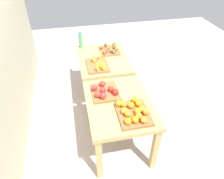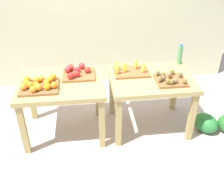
# 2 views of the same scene
# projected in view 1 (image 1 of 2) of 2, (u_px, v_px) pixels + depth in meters

# --- Properties ---
(ground_plane) EXTENTS (8.00, 8.00, 0.00)m
(ground_plane) POSITION_uv_depth(u_px,v_px,m) (110.00, 115.00, 3.48)
(ground_plane) COLOR #B5A4A1
(display_table_left) EXTENTS (1.04, 0.80, 0.77)m
(display_table_left) POSITION_uv_depth(u_px,v_px,m) (119.00, 109.00, 2.65)
(display_table_left) COLOR tan
(display_table_left) RESTS_ON ground_plane
(display_table_right) EXTENTS (1.04, 0.80, 0.77)m
(display_table_right) POSITION_uv_depth(u_px,v_px,m) (104.00, 64.00, 3.51)
(display_table_right) COLOR tan
(display_table_right) RESTS_ON ground_plane
(orange_bin) EXTENTS (0.45, 0.37, 0.11)m
(orange_bin) POSITION_uv_depth(u_px,v_px,m) (133.00, 112.00, 2.38)
(orange_bin) COLOR brown
(orange_bin) RESTS_ON display_table_left
(apple_bin) EXTENTS (0.40, 0.35, 0.11)m
(apple_bin) POSITION_uv_depth(u_px,v_px,m) (105.00, 91.00, 2.69)
(apple_bin) COLOR brown
(apple_bin) RESTS_ON display_table_left
(banana_crate) EXTENTS (0.44, 0.32, 0.17)m
(banana_crate) POSITION_uv_depth(u_px,v_px,m) (98.00, 65.00, 3.21)
(banana_crate) COLOR brown
(banana_crate) RESTS_ON display_table_right
(kiwi_bin) EXTENTS (0.36, 0.32, 0.10)m
(kiwi_bin) POSITION_uv_depth(u_px,v_px,m) (110.00, 50.00, 3.59)
(kiwi_bin) COLOR brown
(kiwi_bin) RESTS_ON display_table_right
(water_bottle) EXTENTS (0.06, 0.06, 0.28)m
(water_bottle) POSITION_uv_depth(u_px,v_px,m) (81.00, 40.00, 3.66)
(water_bottle) COLOR #4C8C59
(water_bottle) RESTS_ON display_table_right
(watermelon_pile) EXTENTS (0.69, 0.41, 0.27)m
(watermelon_pile) POSITION_uv_depth(u_px,v_px,m) (107.00, 62.00, 4.58)
(watermelon_pile) COLOR #286D2A
(watermelon_pile) RESTS_ON ground_plane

